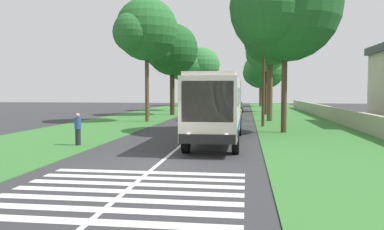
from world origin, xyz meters
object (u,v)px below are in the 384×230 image
Objects in this scene: trailing_car_2 at (236,107)px; roadside_tree_left_3 at (180,64)px; trailing_car_0 at (233,112)px; roadside_tree_left_1 at (202,66)px; coach_bus at (217,104)px; roadside_tree_left_4 at (145,31)px; utility_pole at (263,80)px; roadside_tree_left_2 at (171,51)px; roadside_tree_right_4 at (283,8)px; trailing_car_3 at (234,105)px; roadside_tree_right_1 at (269,42)px; roadside_tree_right_2 at (265,71)px; roadside_tree_right_3 at (260,72)px; roadside_tree_right_0 at (265,53)px; pedestrian at (78,129)px; trailing_car_1 at (203,110)px; trailing_minibus_0 at (218,99)px.

roadside_tree_left_3 is (3.33, 8.14, 6.09)m from trailing_car_2.
roadside_tree_left_1 reaches higher than trailing_car_0.
coach_bus is 2.60× the size of trailing_car_2.
roadside_tree_left_4 is 1.59× the size of utility_pole.
roadside_tree_right_4 is (-18.87, -11.25, 0.88)m from roadside_tree_left_2.
roadside_tree_left_3 is at bearing 121.30° from trailing_car_3.
roadside_tree_right_1 reaches higher than roadside_tree_right_2.
utility_pole is (-42.92, 1.09, -2.64)m from roadside_tree_right_3.
utility_pole is at bearing 177.29° from roadside_tree_right_0.
roadside_tree_right_3 reaches higher than pedestrian.
trailing_car_1 is 30.33m from roadside_tree_left_1.
utility_pole is 4.22× the size of pedestrian.
utility_pole is at bearing -144.60° from roadside_tree_left_2.
roadside_tree_right_4 reaches higher than roadside_tree_left_4.
trailing_car_0 is 1.00× the size of trailing_car_3.
trailing_minibus_0 is at bearing 7.29° from trailing_car_0.
trailing_car_3 is 15.43m from roadside_tree_right_3.
roadside_tree_left_3 is 1.30× the size of utility_pole.
roadside_tree_left_2 is 6.38× the size of pedestrian.
roadside_tree_right_0 is (-4.90, -3.46, 6.72)m from trailing_car_2.
roadside_tree_right_4 reaches higher than trailing_car_3.
roadside_tree_right_4 reaches higher than roadside_tree_right_2.
roadside_tree_left_3 is 37.71m from pedestrian.
roadside_tree_right_4 is (-28.26, 0.08, 2.83)m from roadside_tree_right_2.
roadside_tree_left_2 is at bearing 35.40° from utility_pole.
roadside_tree_right_2 is at bearing -14.84° from trailing_car_0.
trailing_car_0 is 36.23m from roadside_tree_left_1.
pedestrian is (-18.52, 10.78, -6.59)m from roadside_tree_right_1.
roadside_tree_left_2 is at bearing 16.40° from coach_bus.
roadside_tree_left_2 is 10.65m from roadside_tree_left_4.
trailing_car_0 is 6.65m from trailing_car_1.
trailing_car_2 is 24.85m from roadside_tree_left_1.
roadside_tree_left_2 is 13.78m from roadside_tree_right_1.
trailing_minibus_0 is 16.50m from roadside_tree_right_2.
trailing_car_2 is 34.71m from pedestrian.
trailing_minibus_0 is 0.84× the size of utility_pole.
roadside_tree_left_4 is at bearing 124.73° from trailing_car_0.
roadside_tree_left_1 is 0.98× the size of roadside_tree_left_4.
trailing_car_1 is 12.43m from roadside_tree_left_3.
trailing_car_3 is 17.86m from roadside_tree_left_2.
roadside_tree_right_1 is (-3.33, -3.40, 6.83)m from trailing_car_0.
pedestrian is at bearing 161.33° from trailing_car_0.
roadside_tree_left_1 is (29.33, 3.43, 6.93)m from trailing_car_1.
roadside_tree_right_2 reaches higher than trailing_car_2.
utility_pole is (-24.64, -10.83, -3.01)m from roadside_tree_left_3.
trailing_minibus_0 is at bearing 9.55° from utility_pole.
trailing_car_3 is at bearing 6.27° from utility_pole.
trailing_car_0 is 0.35× the size of roadside_tree_right_4.
roadside_tree_right_4 is at bearing -171.75° from trailing_car_2.
roadside_tree_right_4 reaches higher than roadside_tree_right_3.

